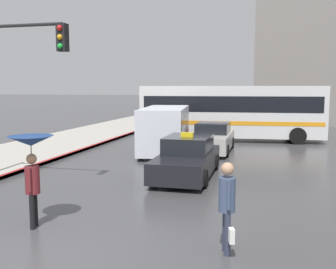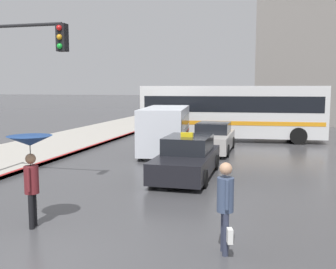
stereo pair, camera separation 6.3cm
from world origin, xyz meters
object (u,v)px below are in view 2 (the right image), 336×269
object	(u,v)px
taxi	(187,158)
pedestrian_with_umbrella	(30,156)
ambulance_van	(165,128)
traffic_light	(1,70)
city_bus	(231,110)
pedestrian_man	(225,201)
sedan_red	(213,138)

from	to	relation	value
taxi	pedestrian_with_umbrella	world-z (taller)	pedestrian_with_umbrella
ambulance_van	pedestrian_with_umbrella	world-z (taller)	ambulance_van
traffic_light	city_bus	bearing A→B (deg)	66.54
city_bus	pedestrian_with_umbrella	world-z (taller)	city_bus
city_bus	pedestrian_man	size ratio (longest dim) A/B	6.08
ambulance_van	pedestrian_man	size ratio (longest dim) A/B	3.07
taxi	ambulance_van	distance (m)	5.34
pedestrian_with_umbrella	city_bus	bearing A→B (deg)	-26.33
taxi	pedestrian_man	xyz separation A→B (m)	(2.06, -6.39, 0.40)
taxi	ambulance_van	xyz separation A→B (m)	(-2.10, 4.87, 0.58)
sedan_red	pedestrian_man	bearing A→B (deg)	98.95
pedestrian_man	taxi	bearing A→B (deg)	-177.60
taxi	traffic_light	distance (m)	6.85
pedestrian_with_umbrella	taxi	bearing A→B (deg)	-37.64
taxi	sedan_red	world-z (taller)	taxi
pedestrian_man	ambulance_van	bearing A→B (deg)	-175.20
taxi	ambulance_van	bearing A→B (deg)	-66.72
taxi	traffic_light	world-z (taller)	traffic_light
taxi	traffic_light	xyz separation A→B (m)	(-5.24, -3.15, 3.11)
ambulance_van	pedestrian_man	world-z (taller)	ambulance_van
ambulance_van	pedestrian_man	bearing A→B (deg)	102.68
sedan_red	pedestrian_man	world-z (taller)	pedestrian_man
taxi	city_bus	world-z (taller)	city_bus
taxi	sedan_red	bearing A→B (deg)	-91.39
pedestrian_with_umbrella	traffic_light	world-z (taller)	traffic_light
pedestrian_with_umbrella	pedestrian_man	distance (m)	4.53
city_bus	pedestrian_man	distance (m)	16.82
ambulance_van	pedestrian_with_umbrella	xyz separation A→B (m)	(-0.31, -10.90, 0.44)
taxi	city_bus	xyz separation A→B (m)	(0.63, 10.36, 1.17)
ambulance_van	pedestrian_man	xyz separation A→B (m)	(4.15, -11.26, -0.19)
city_bus	ambulance_van	bearing A→B (deg)	-31.15
pedestrian_with_umbrella	traffic_light	xyz separation A→B (m)	(-2.83, 2.88, 2.08)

